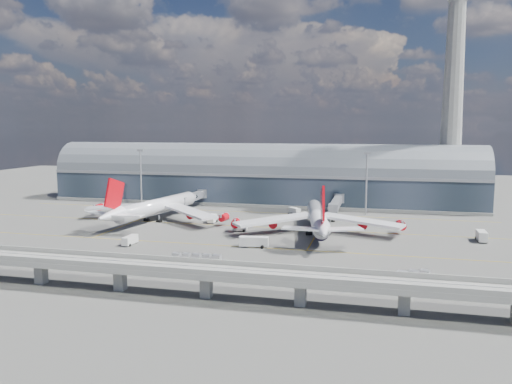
% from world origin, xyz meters
% --- Properties ---
extents(ground, '(500.00, 500.00, 0.00)m').
position_xyz_m(ground, '(0.00, 0.00, 0.00)').
color(ground, '#474744').
rests_on(ground, ground).
extents(taxi_lines, '(200.00, 80.12, 0.01)m').
position_xyz_m(taxi_lines, '(0.00, 22.11, 0.01)').
color(taxi_lines, gold).
rests_on(taxi_lines, ground).
extents(terminal, '(200.00, 30.00, 28.00)m').
position_xyz_m(terminal, '(0.00, 77.99, 11.34)').
color(terminal, '#202A35').
rests_on(terminal, ground).
extents(control_tower, '(19.00, 19.00, 103.00)m').
position_xyz_m(control_tower, '(85.00, 83.00, 51.64)').
color(control_tower, gray).
rests_on(control_tower, ground).
extents(guideway, '(220.00, 8.50, 7.20)m').
position_xyz_m(guideway, '(-0.00, -55.00, 5.29)').
color(guideway, gray).
rests_on(guideway, ground).
extents(floodlight_mast_left, '(3.00, 0.70, 25.70)m').
position_xyz_m(floodlight_mast_left, '(-50.00, 55.00, 13.63)').
color(floodlight_mast_left, gray).
rests_on(floodlight_mast_left, ground).
extents(floodlight_mast_right, '(3.00, 0.70, 25.70)m').
position_xyz_m(floodlight_mast_right, '(50.00, 55.00, 13.63)').
color(floodlight_mast_right, gray).
rests_on(floodlight_mast_right, ground).
extents(airliner_left, '(59.69, 62.82, 19.18)m').
position_xyz_m(airliner_left, '(-27.77, 21.69, 5.48)').
color(airliner_left, white).
rests_on(airliner_left, ground).
extents(airliner_right, '(58.42, 61.13, 19.46)m').
position_xyz_m(airliner_right, '(35.26, 13.53, 5.05)').
color(airliner_right, white).
rests_on(airliner_right, ground).
extents(jet_bridge_left, '(4.40, 28.00, 7.25)m').
position_xyz_m(jet_bridge_left, '(-23.94, 53.12, 5.18)').
color(jet_bridge_left, gray).
rests_on(jet_bridge_left, ground).
extents(jet_bridge_right, '(4.40, 32.00, 7.25)m').
position_xyz_m(jet_bridge_right, '(38.48, 51.18, 5.18)').
color(jet_bridge_right, gray).
rests_on(jet_bridge_right, ground).
extents(service_truck_0, '(2.48, 6.61, 2.72)m').
position_xyz_m(service_truck_0, '(-18.42, -15.71, 1.40)').
color(service_truck_0, silver).
rests_on(service_truck_0, ground).
extents(service_truck_1, '(4.96, 2.65, 2.80)m').
position_xyz_m(service_truck_1, '(8.84, 11.38, 1.41)').
color(service_truck_1, silver).
rests_on(service_truck_1, ground).
extents(service_truck_2, '(8.91, 3.57, 3.14)m').
position_xyz_m(service_truck_2, '(18.99, -9.66, 1.64)').
color(service_truck_2, silver).
rests_on(service_truck_2, ground).
extents(service_truck_3, '(2.91, 6.82, 3.28)m').
position_xyz_m(service_truck_3, '(86.61, 14.69, 1.68)').
color(service_truck_3, silver).
rests_on(service_truck_3, ground).
extents(service_truck_4, '(2.88, 5.42, 3.07)m').
position_xyz_m(service_truck_4, '(-5.37, 23.55, 1.55)').
color(service_truck_4, silver).
rests_on(service_truck_4, ground).
extents(service_truck_5, '(5.64, 5.71, 2.80)m').
position_xyz_m(service_truck_5, '(21.57, 48.66, 1.43)').
color(service_truck_5, silver).
rests_on(service_truck_5, ground).
extents(cargo_train_0, '(9.51, 2.49, 1.57)m').
position_xyz_m(cargo_train_0, '(6.50, -40.65, 0.82)').
color(cargo_train_0, gray).
rests_on(cargo_train_0, ground).
extents(cargo_train_1, '(13.89, 2.81, 1.83)m').
position_xyz_m(cargo_train_1, '(7.77, -28.20, 0.96)').
color(cargo_train_1, gray).
rests_on(cargo_train_1, ground).
extents(cargo_train_2, '(8.43, 4.64, 1.87)m').
position_xyz_m(cargo_train_2, '(63.31, -30.92, 0.97)').
color(cargo_train_2, gray).
rests_on(cargo_train_2, ground).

